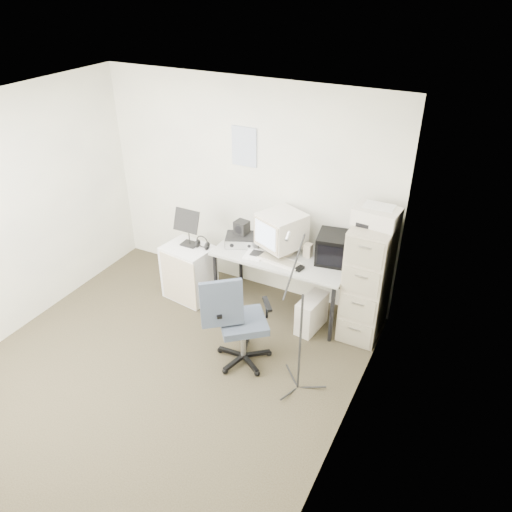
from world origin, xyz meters
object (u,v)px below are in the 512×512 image
at_px(filing_cabinet, 368,281).
at_px(desk, 282,282).
at_px(side_cart, 189,272).
at_px(office_chair, 243,321).

bearing_deg(filing_cabinet, desk, -178.19).
xyz_separation_m(filing_cabinet, desk, (-0.95, -0.03, -0.29)).
distance_m(filing_cabinet, side_cart, 2.08).
bearing_deg(side_cart, filing_cabinet, 16.46).
relative_size(desk, side_cart, 2.24).
height_order(filing_cabinet, side_cart, filing_cabinet).
xyz_separation_m(filing_cabinet, office_chair, (-0.93, -1.01, -0.15)).
bearing_deg(office_chair, desk, 51.86).
xyz_separation_m(desk, office_chair, (0.02, -0.98, 0.13)).
height_order(filing_cabinet, office_chair, filing_cabinet).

